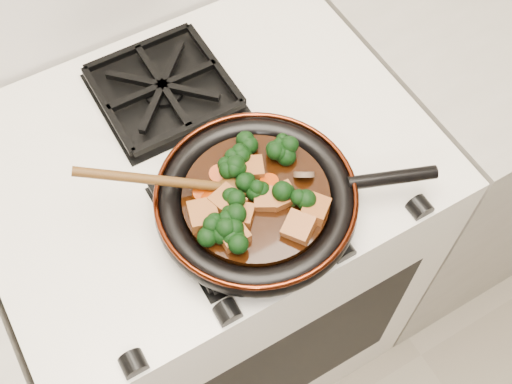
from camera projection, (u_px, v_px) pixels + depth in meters
stove at (215, 261)px, 1.47m from camera, size 0.76×0.60×0.90m
burner_grate_front at (240, 207)px, 1.01m from camera, size 0.23×0.23×0.03m
burner_grate_back at (163, 89)px, 1.14m from camera, size 0.23×0.23×0.03m
skillet at (258, 200)px, 0.99m from camera, size 0.43×0.31×0.05m
braising_sauce at (256, 199)px, 0.98m from camera, size 0.23×0.23×0.02m
tofu_cube_0 at (315, 209)px, 0.95m from camera, size 0.06×0.05×0.03m
tofu_cube_1 at (233, 235)px, 0.93m from camera, size 0.04×0.04×0.02m
tofu_cube_2 at (203, 215)px, 0.95m from camera, size 0.05×0.06×0.03m
tofu_cube_3 at (282, 196)px, 0.96m from camera, size 0.04×0.04×0.02m
tofu_cube_4 at (241, 215)px, 0.95m from camera, size 0.05×0.05×0.02m
tofu_cube_5 at (251, 169)px, 0.99m from camera, size 0.05×0.05×0.02m
tofu_cube_6 at (299, 228)px, 0.94m from camera, size 0.06×0.06×0.03m
tofu_cube_7 at (266, 199)px, 0.96m from camera, size 0.05×0.05×0.02m
tofu_cube_8 at (227, 202)px, 0.96m from camera, size 0.05×0.06×0.03m
broccoli_floret_0 at (293, 199)px, 0.96m from camera, size 0.09×0.09×0.07m
broccoli_floret_1 at (234, 242)px, 0.92m from camera, size 0.09×0.08×0.07m
broccoli_floret_2 at (280, 147)px, 1.00m from camera, size 0.09×0.08×0.07m
broccoli_floret_3 at (213, 232)px, 0.93m from camera, size 0.09×0.09×0.07m
broccoli_floret_4 at (281, 157)px, 1.00m from camera, size 0.09×0.09×0.07m
broccoli_floret_5 at (238, 198)px, 0.96m from camera, size 0.08×0.08×0.07m
broccoli_floret_6 at (231, 167)px, 0.98m from camera, size 0.08×0.09×0.07m
broccoli_floret_7 at (231, 222)px, 0.93m from camera, size 0.08×0.09×0.07m
broccoli_floret_8 at (244, 149)px, 1.00m from camera, size 0.07×0.07×0.06m
broccoli_floret_9 at (251, 187)px, 0.97m from camera, size 0.08×0.08×0.06m
carrot_coin_0 at (209, 193)px, 0.97m from camera, size 0.03×0.03×0.02m
carrot_coin_1 at (269, 182)px, 0.98m from camera, size 0.03×0.03×0.01m
carrot_coin_2 at (272, 201)px, 0.96m from camera, size 0.03×0.03×0.02m
carrot_coin_3 at (218, 174)px, 0.99m from camera, size 0.03×0.03×0.02m
carrot_coin_4 at (201, 193)px, 0.97m from camera, size 0.03×0.03×0.02m
carrot_coin_5 at (237, 205)px, 0.96m from camera, size 0.03×0.03×0.01m
mushroom_slice_0 at (207, 214)px, 0.95m from camera, size 0.04×0.04×0.02m
mushroom_slice_1 at (207, 213)px, 0.95m from camera, size 0.04×0.04×0.02m
mushroom_slice_2 at (232, 237)px, 0.93m from camera, size 0.04×0.04×0.02m
mushroom_slice_3 at (304, 174)px, 0.98m from camera, size 0.04×0.04×0.03m
wooden_spoon at (190, 184)px, 0.95m from camera, size 0.15×0.09×0.24m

